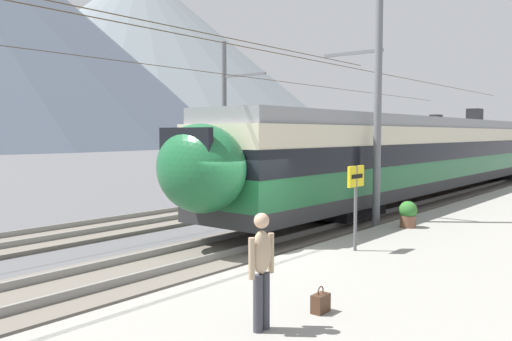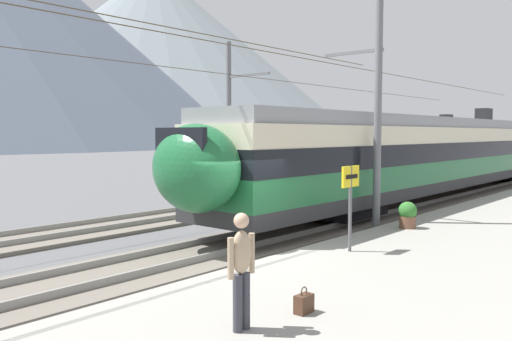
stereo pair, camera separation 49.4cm
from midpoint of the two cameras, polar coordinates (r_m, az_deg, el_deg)
ground_plane at (r=13.20m, az=-0.05°, el=-9.80°), size 400.00×400.00×0.00m
platform_slab at (r=10.57m, az=23.42°, el=-12.68°), size 120.00×8.84×0.35m
track_near at (r=13.99m, az=-3.90°, el=-8.73°), size 120.00×3.00×0.28m
track_far at (r=17.97m, az=-15.90°, el=-6.02°), size 120.00×3.00×0.28m
train_near_platform at (r=27.39m, az=20.19°, el=1.85°), size 34.39×2.90×4.27m
train_far_track at (r=37.59m, az=17.50°, el=2.43°), size 28.92×2.93×4.27m
catenary_mast_mid at (r=17.23m, az=13.46°, el=7.45°), size 39.43×2.11×8.17m
catenary_mast_far_side at (r=24.97m, az=-2.08°, el=5.76°), size 39.43×2.61×7.42m
platform_sign at (r=12.76m, az=11.22°, el=-1.93°), size 0.70×0.08×2.04m
passenger_walking at (r=7.61m, az=0.31°, el=-10.15°), size 0.53×0.22×1.69m
handbag_beside_passenger at (r=8.58m, az=6.87°, el=-14.03°), size 0.32×0.18×0.42m
potted_plant_platform_edge at (r=16.42m, az=16.83°, el=-4.48°), size 0.54×0.54×0.79m
mountain_right_ridge at (r=224.41m, az=-10.77°, el=12.10°), size 167.35×167.35×69.95m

